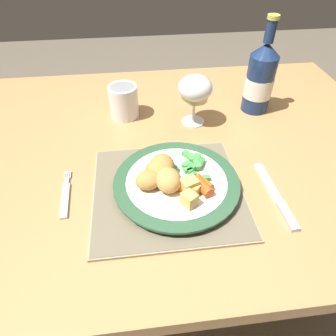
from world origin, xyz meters
name	(u,v)px	position (x,y,z in m)	size (l,w,h in m)	color
ground_plane	(163,286)	(0.00, 0.00, 0.00)	(6.00, 6.00, 0.00)	brown
dining_table	(161,173)	(0.00, 0.00, 0.64)	(1.23, 0.85, 0.74)	#AD7F4C
placemat	(170,191)	(0.00, -0.16, 0.74)	(0.31, 0.29, 0.01)	gray
dinner_plate	(176,183)	(0.02, -0.16, 0.76)	(0.26, 0.26, 0.02)	white
breaded_croquettes	(160,173)	(-0.01, -0.15, 0.79)	(0.10, 0.11, 0.04)	#B77F3D
green_beans_pile	(191,165)	(0.05, -0.12, 0.77)	(0.09, 0.10, 0.01)	#4CA84C
glazed_carrots	(198,186)	(0.06, -0.19, 0.78)	(0.07, 0.06, 0.02)	orange
fork	(66,197)	(-0.21, -0.15, 0.74)	(0.02, 0.13, 0.01)	silver
table_knife	(278,200)	(0.22, -0.21, 0.74)	(0.02, 0.19, 0.01)	silver
wine_glass	(195,90)	(0.10, 0.09, 0.84)	(0.09, 0.09, 0.13)	silver
bottle	(260,79)	(0.29, 0.13, 0.83)	(0.08, 0.08, 0.25)	navy
roast_potatoes	(190,191)	(0.04, -0.20, 0.78)	(0.05, 0.07, 0.03)	#DBB256
drinking_cup	(124,101)	(-0.08, 0.14, 0.79)	(0.08, 0.08, 0.09)	white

